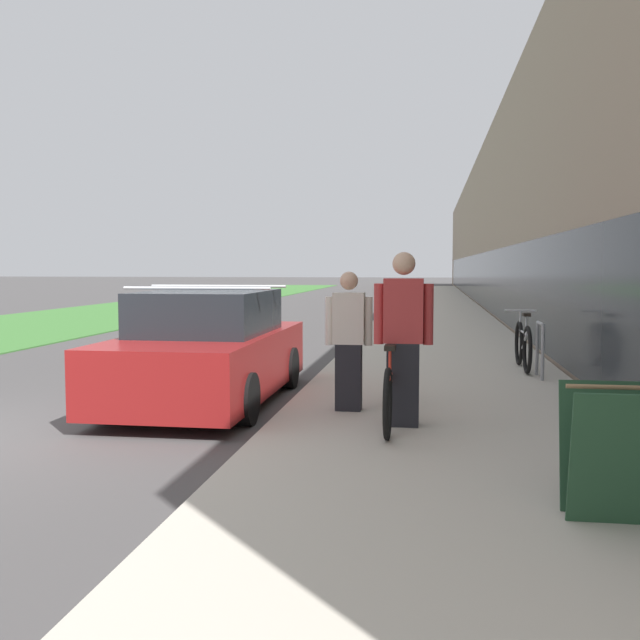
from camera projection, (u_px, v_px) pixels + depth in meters
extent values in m
cube|color=#BCB5A5|center=(435.00, 312.00, 27.09)|extent=(3.83, 70.00, 0.11)
cube|color=gray|center=(583.00, 230.00, 33.66)|extent=(10.00, 70.00, 6.98)
cube|color=#1E2328|center=(476.00, 277.00, 34.58)|extent=(0.10, 63.00, 2.20)
cube|color=#3D7533|center=(168.00, 305.00, 32.87)|extent=(6.72, 70.00, 0.03)
torus|color=black|center=(397.00, 373.00, 8.89)|extent=(0.06, 0.70, 0.70)
torus|color=black|center=(388.00, 404.00, 6.88)|extent=(0.06, 0.70, 0.70)
cylinder|color=red|center=(393.00, 367.00, 7.87)|extent=(0.04, 1.74, 0.04)
cylinder|color=red|center=(391.00, 382.00, 7.48)|extent=(0.04, 1.03, 0.33)
cylinder|color=red|center=(390.00, 362.00, 7.22)|extent=(0.03, 0.03, 0.29)
cube|color=black|center=(390.00, 348.00, 7.20)|extent=(0.11, 0.22, 0.05)
cylinder|color=red|center=(397.00, 345.00, 8.70)|extent=(0.03, 0.03, 0.31)
cylinder|color=silver|center=(397.00, 332.00, 8.69)|extent=(0.52, 0.03, 0.03)
cube|color=black|center=(403.00, 384.00, 7.50)|extent=(0.34, 0.24, 0.88)
cube|color=#B23333|center=(404.00, 311.00, 7.44)|extent=(0.41, 0.24, 0.67)
cylinder|color=#B23333|center=(379.00, 314.00, 7.48)|extent=(0.10, 0.10, 0.64)
cylinder|color=#B23333|center=(428.00, 314.00, 7.40)|extent=(0.10, 0.10, 0.64)
sphere|color=tan|center=(404.00, 264.00, 7.40)|extent=(0.24, 0.24, 0.24)
cube|color=black|center=(349.00, 377.00, 8.31)|extent=(0.30, 0.22, 0.78)
cube|color=beige|center=(349.00, 318.00, 8.25)|extent=(0.36, 0.22, 0.60)
cylinder|color=beige|center=(329.00, 321.00, 8.29)|extent=(0.09, 0.09, 0.56)
cylinder|color=beige|center=(368.00, 321.00, 8.22)|extent=(0.09, 0.09, 0.56)
sphere|color=tan|center=(349.00, 281.00, 8.22)|extent=(0.21, 0.21, 0.21)
cylinder|color=gray|center=(543.00, 353.00, 10.45)|extent=(0.05, 0.05, 0.82)
cylinder|color=gray|center=(537.00, 349.00, 10.99)|extent=(0.05, 0.05, 0.82)
cylinder|color=gray|center=(541.00, 324.00, 10.69)|extent=(0.05, 0.55, 0.05)
torus|color=black|center=(519.00, 343.00, 12.11)|extent=(0.06, 0.76, 0.76)
torus|color=black|center=(527.00, 350.00, 11.09)|extent=(0.06, 0.76, 0.76)
cylinder|color=#B7BCC1|center=(523.00, 332.00, 11.58)|extent=(0.04, 0.88, 0.04)
cylinder|color=#B7BCC1|center=(525.00, 340.00, 11.38)|extent=(0.04, 0.54, 0.34)
cylinder|color=#B7BCC1|center=(526.00, 324.00, 11.24)|extent=(0.03, 0.03, 0.31)
cube|color=black|center=(526.00, 315.00, 11.23)|extent=(0.11, 0.22, 0.05)
cylinder|color=#B7BCC1|center=(520.00, 320.00, 12.00)|extent=(0.03, 0.03, 0.33)
cylinder|color=silver|center=(520.00, 311.00, 11.99)|extent=(0.52, 0.03, 0.03)
cube|color=#23472D|center=(615.00, 460.00, 4.55)|extent=(0.56, 0.20, 0.89)
cube|color=#23472D|center=(602.00, 446.00, 4.90)|extent=(0.56, 0.20, 0.89)
cylinder|color=#93704C|center=(610.00, 387.00, 4.69)|extent=(0.56, 0.03, 0.03)
cube|color=maroon|center=(208.00, 362.00, 9.32)|extent=(1.77, 4.16, 0.77)
cube|color=#1E2328|center=(208.00, 312.00, 9.27)|extent=(1.52, 2.08, 0.55)
cylinder|color=silver|center=(218.00, 286.00, 9.70)|extent=(1.89, 0.04, 0.04)
cylinder|color=silver|center=(196.00, 288.00, 8.80)|extent=(1.89, 0.04, 0.04)
cylinder|color=black|center=(182.00, 365.00, 10.69)|extent=(0.22, 0.60, 0.60)
cylinder|color=black|center=(288.00, 368.00, 10.44)|extent=(0.22, 0.60, 0.60)
cylinder|color=black|center=(107.00, 395.00, 8.23)|extent=(0.22, 0.60, 0.60)
cylinder|color=black|center=(245.00, 399.00, 7.99)|extent=(0.22, 0.60, 0.60)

